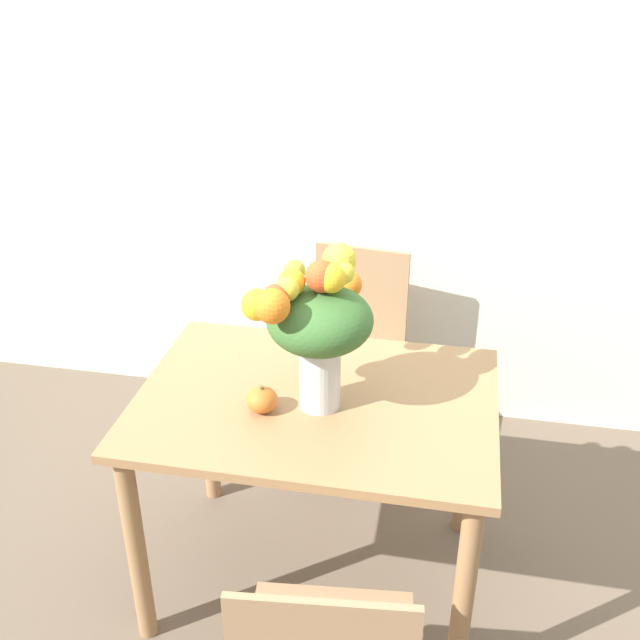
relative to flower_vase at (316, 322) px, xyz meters
name	(u,v)px	position (x,y,z in m)	size (l,w,h in m)	color
ground_plane	(317,575)	(-0.01, 0.04, -1.04)	(12.00, 12.00, 0.00)	brown
wall_back	(371,119)	(-0.01, 1.18, 0.31)	(8.00, 0.06, 2.70)	silver
dining_table	(316,429)	(-0.01, 0.04, -0.41)	(1.10, 0.80, 0.76)	#9E754C
flower_vase	(316,322)	(0.00, 0.00, 0.00)	(0.38, 0.39, 0.51)	silver
pumpkin	(262,400)	(-0.15, -0.06, -0.25)	(0.10, 0.10, 0.09)	orange
dining_chair_near_window	(351,350)	(-0.02, 0.83, -0.57)	(0.47, 0.47, 0.88)	#9E7A56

